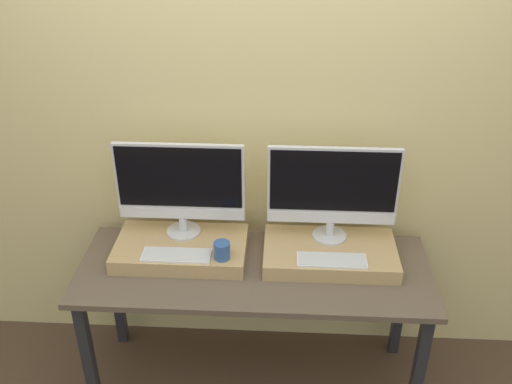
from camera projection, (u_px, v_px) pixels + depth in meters
The scene contains 9 objects.
wall_back at pixel (258, 125), 2.73m from camera, with size 8.00×0.04×2.60m.
workbench at pixel (254, 282), 2.72m from camera, with size 1.66×0.62×0.74m.
wooden_riser_left at pixel (181, 249), 2.75m from camera, with size 0.63×0.36×0.08m.
monitor_left at pixel (180, 185), 2.67m from camera, with size 0.61×0.17×0.48m.
keyboard_left at pixel (176, 255), 2.63m from camera, with size 0.32×0.11×0.01m.
mug at pixel (222, 250), 2.60m from camera, with size 0.08×0.08×0.08m.
wooden_riser_right at pixel (330, 253), 2.71m from camera, with size 0.63×0.36×0.08m.
monitor_right at pixel (333, 189), 2.64m from camera, with size 0.61×0.17×0.48m.
keyboard_right at pixel (332, 260), 2.59m from camera, with size 0.32×0.11×0.01m.
Camera 1 is at (0.13, -1.84, 2.38)m, focal length 40.00 mm.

